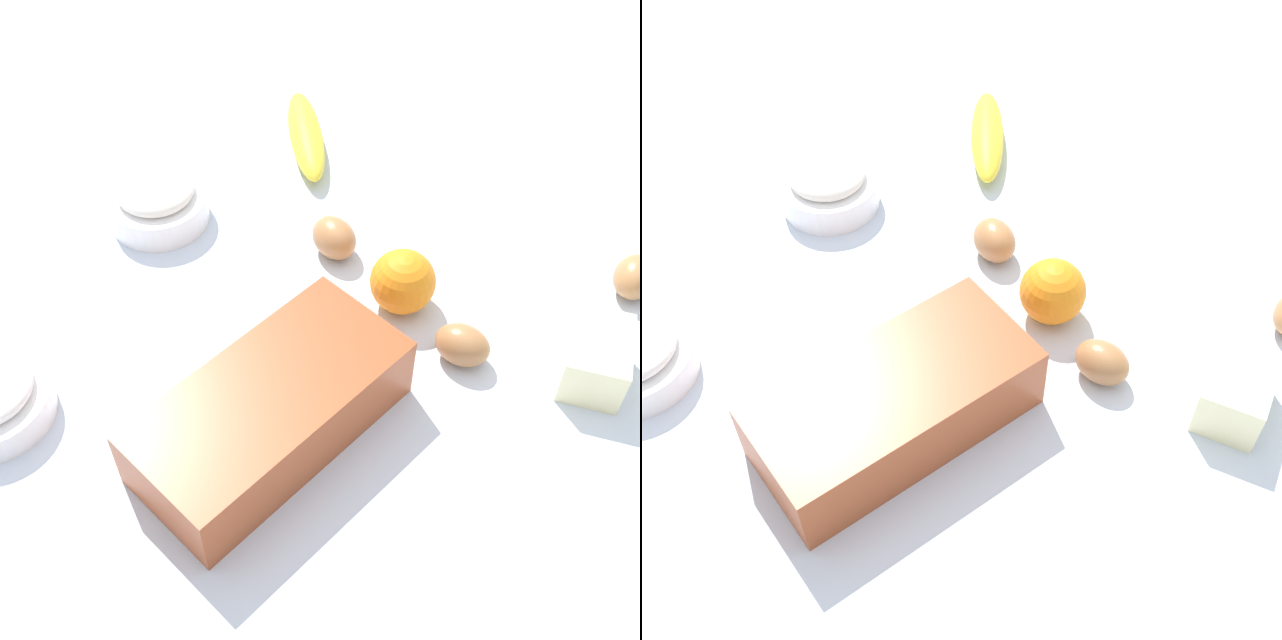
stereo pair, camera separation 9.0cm
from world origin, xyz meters
TOP-DOWN VIEW (x-y plane):
  - ground_plane at (0.00, 0.00)m, footprint 2.40×2.40m
  - loaf_pan at (-0.13, -0.02)m, footprint 0.30×0.19m
  - flour_bowl at (0.06, 0.28)m, footprint 0.12×0.12m
  - banana at (0.28, 0.20)m, footprint 0.17×0.16m
  - orange_fruit at (0.10, -0.05)m, footprint 0.07×0.07m
  - butter_block at (0.12, -0.27)m, footprint 0.10×0.09m
  - egg_near_butter at (0.13, 0.06)m, footprint 0.07×0.08m
  - egg_beside_bowl at (0.06, -0.14)m, footprint 0.05×0.06m
  - egg_loose at (0.26, -0.26)m, footprint 0.06×0.05m

SIDE VIEW (x-z plane):
  - ground_plane at x=0.00m, z-range -0.02..0.00m
  - banana at x=0.28m, z-range 0.00..0.04m
  - egg_beside_bowl at x=0.06m, z-range 0.00..0.05m
  - egg_loose at x=0.26m, z-range 0.00..0.05m
  - egg_near_butter at x=0.13m, z-range 0.00..0.05m
  - flour_bowl at x=0.06m, z-range 0.00..0.06m
  - butter_block at x=0.12m, z-range 0.00..0.06m
  - orange_fruit at x=0.10m, z-range 0.00..0.07m
  - loaf_pan at x=-0.13m, z-range 0.00..0.08m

